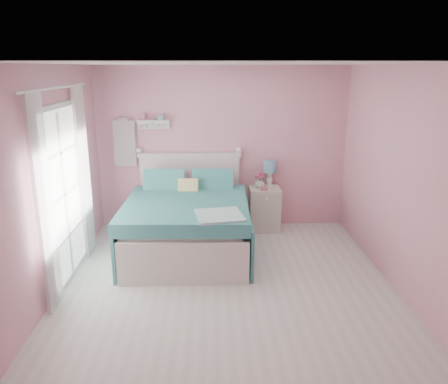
{
  "coord_description": "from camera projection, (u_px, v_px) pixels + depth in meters",
  "views": [
    {
      "loc": [
        -0.19,
        -4.7,
        2.57
      ],
      "look_at": [
        -0.01,
        1.2,
        0.87
      ],
      "focal_mm": 35.0,
      "sensor_mm": 36.0,
      "label": 1
    }
  ],
  "objects": [
    {
      "name": "table_lamp",
      "position": [
        270.0,
        168.0,
        7.01
      ],
      "size": [
        0.21,
        0.21,
        0.42
      ],
      "color": "white",
      "rests_on": "nightstand"
    },
    {
      "name": "nightstand",
      "position": [
        264.0,
        209.0,
        7.07
      ],
      "size": [
        0.49,
        0.48,
        0.7
      ],
      "color": "beige",
      "rests_on": "floor"
    },
    {
      "name": "curtain_near",
      "position": [
        44.0,
        206.0,
        4.52
      ],
      "size": [
        0.04,
        0.4,
        2.32
      ],
      "primitive_type": "cube",
      "color": "white",
      "rests_on": "floor"
    },
    {
      "name": "hanging_dress",
      "position": [
        125.0,
        143.0,
        6.9
      ],
      "size": [
        0.34,
        0.03,
        0.72
      ],
      "primitive_type": "cube",
      "color": "white",
      "rests_on": "room_shell"
    },
    {
      "name": "french_door",
      "position": [
        64.0,
        195.0,
        5.26
      ],
      "size": [
        0.04,
        1.32,
        2.16
      ],
      "color": "silver",
      "rests_on": "floor"
    },
    {
      "name": "bed",
      "position": [
        187.0,
        223.0,
        6.24
      ],
      "size": [
        1.73,
        2.16,
        1.24
      ],
      "rotation": [
        0.0,
        0.0,
        -0.03
      ],
      "color": "silver",
      "rests_on": "floor"
    },
    {
      "name": "wall_shelf",
      "position": [
        153.0,
        122.0,
        6.83
      ],
      "size": [
        0.5,
        0.15,
        0.25
      ],
      "color": "silver",
      "rests_on": "room_shell"
    },
    {
      "name": "room_shell",
      "position": [
        228.0,
        160.0,
        4.8
      ],
      "size": [
        4.5,
        4.5,
        4.5
      ],
      "color": "pink",
      "rests_on": "floor"
    },
    {
      "name": "roses",
      "position": [
        260.0,
        175.0,
        6.95
      ],
      "size": [
        0.14,
        0.11,
        0.12
      ],
      "color": "#BF4170",
      "rests_on": "vase"
    },
    {
      "name": "vase",
      "position": [
        260.0,
        183.0,
        6.99
      ],
      "size": [
        0.18,
        0.18,
        0.16
      ],
      "primitive_type": "imported",
      "rotation": [
        0.0,
        0.0,
        0.23
      ],
      "color": "silver",
      "rests_on": "nightstand"
    },
    {
      "name": "floor",
      "position": [
        228.0,
        289.0,
        5.24
      ],
      "size": [
        4.5,
        4.5,
        0.0
      ],
      "primitive_type": "plane",
      "color": "beige",
      "rests_on": "ground"
    },
    {
      "name": "curtain_far",
      "position": [
        84.0,
        172.0,
        5.95
      ],
      "size": [
        0.04,
        0.4,
        2.32
      ],
      "primitive_type": "cube",
      "color": "white",
      "rests_on": "floor"
    },
    {
      "name": "teacup",
      "position": [
        264.0,
        188.0,
        6.82
      ],
      "size": [
        0.11,
        0.11,
        0.07
      ],
      "primitive_type": "imported",
      "rotation": [
        0.0,
        0.0,
        0.22
      ],
      "color": "#CB888A",
      "rests_on": "nightstand"
    }
  ]
}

